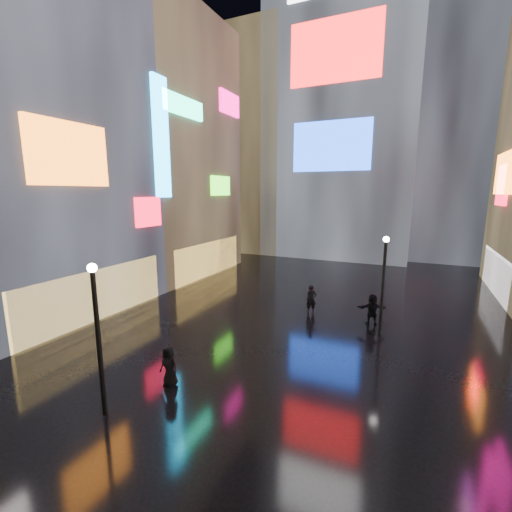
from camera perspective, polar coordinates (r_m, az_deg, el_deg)
The scene contains 12 objects.
ground at distance 21.50m, azimuth 9.11°, elevation -9.56°, with size 140.00×140.00×0.00m, color black.
building_left_mid at distance 25.61m, azimuth -34.40°, elevation 19.22°, with size 10.28×12.70×24.00m.
building_left_far at distance 33.40m, azimuth -15.64°, elevation 16.47°, with size 10.28×12.00×22.00m.
tower_main at distance 46.29m, azimuth 15.07°, elevation 27.43°, with size 16.00×14.20×42.00m.
tower_flank_right at distance 46.63m, azimuth 31.03°, elevation 21.12°, with size 12.00×12.00×34.00m, color black.
tower_flank_left at distance 46.10m, azimuth -0.17°, elevation 17.65°, with size 10.00×10.00×26.00m, color black.
lamp_near at distance 12.37m, azimuth -24.86°, elevation -11.39°, with size 0.30×0.30×5.20m.
lamp_far at distance 18.63m, azimuth 20.45°, elevation -3.81°, with size 0.30×0.30×5.20m.
pedestrian_4 at distance 14.20m, azimuth -14.27°, elevation -17.32°, with size 0.78×0.51×1.60m, color black.
pedestrian_5 at distance 20.49m, azimuth 18.79°, elevation -8.44°, with size 1.63×0.52×1.75m, color black.
pedestrian_6 at distance 21.43m, azimuth 9.21°, elevation -7.16°, with size 0.64×0.42×1.75m, color black.
umbrella_2 at distance 13.65m, azimuth -14.52°, elevation -12.59°, with size 1.03×1.05×0.95m, color black.
Camera 1 is at (5.30, 0.52, 7.38)m, focal length 24.00 mm.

